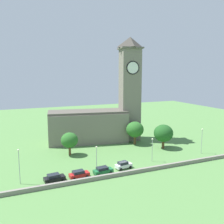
# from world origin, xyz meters

# --- Properties ---
(ground_plane) EXTENTS (200.00, 200.00, 0.00)m
(ground_plane) POSITION_xyz_m (0.00, 15.00, 0.00)
(ground_plane) COLOR #517F42
(church) EXTENTS (32.05, 14.37, 34.72)m
(church) POSITION_xyz_m (3.89, 24.63, 9.51)
(church) COLOR slate
(church) RESTS_ON ground
(quay_barrier) EXTENTS (58.47, 0.70, 0.91)m
(quay_barrier) POSITION_xyz_m (0.00, -4.64, 0.45)
(quay_barrier) COLOR gray
(quay_barrier) RESTS_ON ground
(car_black) EXTENTS (4.60, 2.60, 1.71)m
(car_black) POSITION_xyz_m (-17.26, -1.84, 0.86)
(car_black) COLOR black
(car_black) RESTS_ON ground
(car_red) EXTENTS (4.56, 2.45, 1.67)m
(car_red) POSITION_xyz_m (-11.81, -1.93, 0.85)
(car_red) COLOR red
(car_red) RESTS_ON ground
(car_green) EXTENTS (4.65, 2.52, 1.71)m
(car_green) POSITION_xyz_m (-6.19, -2.07, 0.86)
(car_green) COLOR #1E6B38
(car_green) RESTS_ON ground
(car_white) EXTENTS (4.31, 2.58, 1.75)m
(car_white) POSITION_xyz_m (-0.39, -0.88, 0.88)
(car_white) COLOR silver
(car_white) RESTS_ON ground
(streetlamp_west_end) EXTENTS (0.44, 0.44, 7.59)m
(streetlamp_west_end) POSITION_xyz_m (-24.05, -0.19, 5.01)
(streetlamp_west_end) COLOR #9EA0A5
(streetlamp_west_end) RESTS_ON ground
(streetlamp_west_mid) EXTENTS (0.44, 0.44, 6.01)m
(streetlamp_west_mid) POSITION_xyz_m (-6.83, 0.43, 4.10)
(streetlamp_west_mid) COLOR #9EA0A5
(streetlamp_west_mid) RESTS_ON ground
(streetlamp_central) EXTENTS (0.44, 0.44, 6.27)m
(streetlamp_central) POSITION_xyz_m (8.59, 0.56, 4.25)
(streetlamp_central) COLOR #9EA0A5
(streetlamp_central) RESTS_ON ground
(streetlamp_east_mid) EXTENTS (0.44, 0.44, 7.34)m
(streetlamp_east_mid) POSITION_xyz_m (25.15, 0.66, 4.87)
(streetlamp_east_mid) COLOR #9EA0A5
(streetlamp_east_mid) RESTS_ON ground
(tree_by_tower) EXTENTS (4.76, 4.76, 6.53)m
(tree_by_tower) POSITION_xyz_m (-10.07, 13.96, 4.35)
(tree_by_tower) COLOR brown
(tree_by_tower) RESTS_ON ground
(tree_riverside_east) EXTENTS (5.65, 5.65, 7.47)m
(tree_riverside_east) POSITION_xyz_m (11.93, 16.42, 4.89)
(tree_riverside_east) COLOR brown
(tree_riverside_east) RESTS_ON ground
(tree_churchyard) EXTENTS (5.90, 5.90, 7.40)m
(tree_churchyard) POSITION_xyz_m (17.98, 9.27, 4.71)
(tree_churchyard) COLOR brown
(tree_churchyard) RESTS_ON ground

